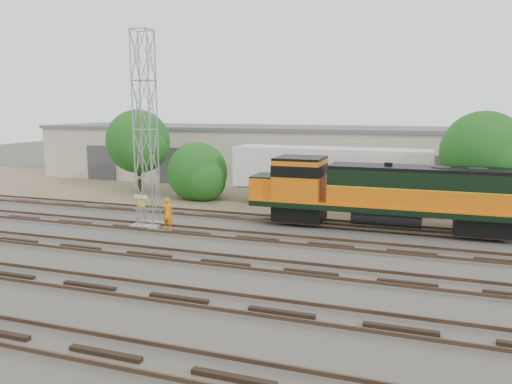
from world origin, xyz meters
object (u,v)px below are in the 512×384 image
(worker, at_px, (168,214))
(semi_trailer, at_px, (335,170))
(locomotive, at_px, (382,193))
(signal_tower, at_px, (146,134))

(worker, xyz_separation_m, semi_trailer, (7.99, 9.76, 1.73))
(worker, distance_m, semi_trailer, 12.74)
(worker, relative_size, semi_trailer, 0.14)
(worker, bearing_deg, locomotive, -159.54)
(signal_tower, height_order, worker, signal_tower)
(signal_tower, xyz_separation_m, semi_trailer, (9.49, 9.42, -2.88))
(semi_trailer, bearing_deg, worker, -127.79)
(locomotive, relative_size, signal_tower, 1.41)
(locomotive, bearing_deg, signal_tower, -164.46)
(locomotive, distance_m, worker, 12.55)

